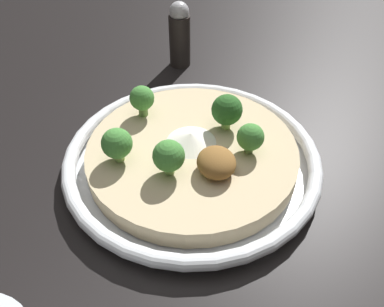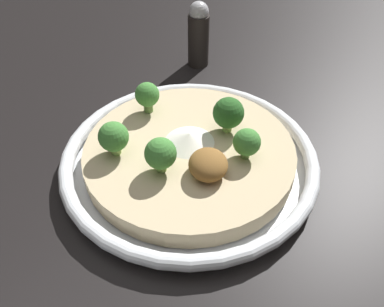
{
  "view_description": "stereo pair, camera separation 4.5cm",
  "coord_description": "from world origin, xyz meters",
  "px_view_note": "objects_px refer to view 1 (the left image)",
  "views": [
    {
      "loc": [
        -0.32,
        0.05,
        0.32
      ],
      "look_at": [
        0.0,
        0.0,
        0.02
      ],
      "focal_mm": 35.0,
      "sensor_mm": 36.0,
      "label": 1
    },
    {
      "loc": [
        -0.33,
        0.0,
        0.32
      ],
      "look_at": [
        0.0,
        0.0,
        0.02
      ],
      "focal_mm": 35.0,
      "sensor_mm": 36.0,
      "label": 2
    }
  ],
  "objects_px": {
    "broccoli_left": "(169,156)",
    "risotto_bowl": "(192,156)",
    "pepper_shaker": "(180,34)",
    "broccoli_front_left": "(250,137)",
    "broccoli_back_right": "(142,99)",
    "broccoli_front": "(227,110)",
    "broccoli_back_left": "(117,144)"
  },
  "relations": [
    {
      "from": "risotto_bowl",
      "to": "broccoli_back_left",
      "type": "relative_size",
      "value": 7.42
    },
    {
      "from": "pepper_shaker",
      "to": "broccoli_back_right",
      "type": "bearing_deg",
      "value": 158.78
    },
    {
      "from": "risotto_bowl",
      "to": "broccoli_front",
      "type": "relative_size",
      "value": 6.77
    },
    {
      "from": "broccoli_front",
      "to": "pepper_shaker",
      "type": "bearing_deg",
      "value": 7.95
    },
    {
      "from": "broccoli_back_right",
      "to": "pepper_shaker",
      "type": "bearing_deg",
      "value": -21.22
    },
    {
      "from": "broccoli_back_left",
      "to": "pepper_shaker",
      "type": "height_order",
      "value": "pepper_shaker"
    },
    {
      "from": "broccoli_back_left",
      "to": "broccoli_front_left",
      "type": "bearing_deg",
      "value": -93.17
    },
    {
      "from": "broccoli_front_left",
      "to": "risotto_bowl",
      "type": "bearing_deg",
      "value": 73.87
    },
    {
      "from": "broccoli_back_right",
      "to": "pepper_shaker",
      "type": "relative_size",
      "value": 0.39
    },
    {
      "from": "broccoli_left",
      "to": "broccoli_back_left",
      "type": "distance_m",
      "value": 0.06
    },
    {
      "from": "risotto_bowl",
      "to": "broccoli_front",
      "type": "xyz_separation_m",
      "value": [
        0.03,
        -0.05,
        0.04
      ]
    },
    {
      "from": "broccoli_left",
      "to": "broccoli_back_left",
      "type": "height_order",
      "value": "same"
    },
    {
      "from": "risotto_bowl",
      "to": "broccoli_front_left",
      "type": "xyz_separation_m",
      "value": [
        -0.02,
        -0.06,
        0.04
      ]
    },
    {
      "from": "risotto_bowl",
      "to": "broccoli_back_left",
      "type": "xyz_separation_m",
      "value": [
        -0.01,
        0.08,
        0.04
      ]
    },
    {
      "from": "broccoli_back_right",
      "to": "broccoli_front",
      "type": "relative_size",
      "value": 0.91
    },
    {
      "from": "broccoli_left",
      "to": "broccoli_back_left",
      "type": "xyz_separation_m",
      "value": [
        0.03,
        0.05,
        -0.0
      ]
    },
    {
      "from": "broccoli_back_right",
      "to": "pepper_shaker",
      "type": "height_order",
      "value": "pepper_shaker"
    },
    {
      "from": "broccoli_left",
      "to": "broccoli_front",
      "type": "distance_m",
      "value": 0.1
    },
    {
      "from": "broccoli_left",
      "to": "risotto_bowl",
      "type": "bearing_deg",
      "value": -37.89
    },
    {
      "from": "broccoli_left",
      "to": "broccoli_front_left",
      "type": "relative_size",
      "value": 1.13
    },
    {
      "from": "broccoli_left",
      "to": "broccoli_front",
      "type": "relative_size",
      "value": 0.93
    },
    {
      "from": "broccoli_left",
      "to": "pepper_shaker",
      "type": "relative_size",
      "value": 0.4
    },
    {
      "from": "broccoli_back_right",
      "to": "pepper_shaker",
      "type": "distance_m",
      "value": 0.19
    },
    {
      "from": "risotto_bowl",
      "to": "broccoli_back_right",
      "type": "bearing_deg",
      "value": 36.9
    },
    {
      "from": "broccoli_front_left",
      "to": "pepper_shaker",
      "type": "bearing_deg",
      "value": 10.04
    },
    {
      "from": "broccoli_front",
      "to": "broccoli_back_left",
      "type": "height_order",
      "value": "broccoli_front"
    },
    {
      "from": "broccoli_front",
      "to": "broccoli_back_left",
      "type": "bearing_deg",
      "value": 106.92
    },
    {
      "from": "pepper_shaker",
      "to": "risotto_bowl",
      "type": "bearing_deg",
      "value": 176.29
    },
    {
      "from": "broccoli_left",
      "to": "broccoli_back_right",
      "type": "xyz_separation_m",
      "value": [
        0.11,
        0.02,
        0.0
      ]
    },
    {
      "from": "broccoli_front",
      "to": "broccoli_back_left",
      "type": "xyz_separation_m",
      "value": [
        -0.04,
        0.13,
        -0.0
      ]
    },
    {
      "from": "broccoli_front_left",
      "to": "broccoli_front",
      "type": "height_order",
      "value": "broccoli_front"
    },
    {
      "from": "broccoli_back_right",
      "to": "risotto_bowl",
      "type": "bearing_deg",
      "value": -143.1
    }
  ]
}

